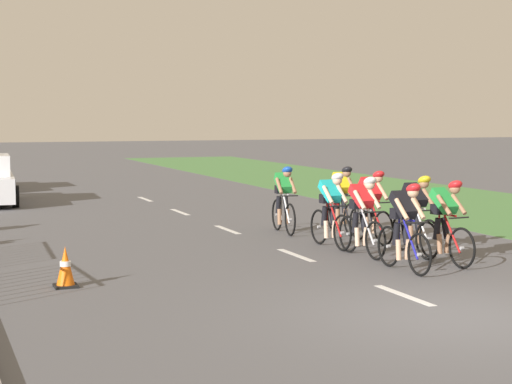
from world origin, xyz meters
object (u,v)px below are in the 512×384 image
(cyclist_fifth, at_px, (331,209))
(cyclist_sixth, at_px, (371,206))
(cyclist_third, at_px, (362,215))
(cyclist_second, at_px, (445,221))
(traffic_cone_mid, at_px, (65,267))
(cyclist_seventh, at_px, (284,199))
(cyclist_fourth, at_px, (416,213))
(cyclist_lead, at_px, (404,226))
(cyclist_eighth, at_px, (342,198))

(cyclist_fifth, relative_size, cyclist_sixth, 1.00)
(cyclist_third, bearing_deg, cyclist_second, -54.60)
(cyclist_third, height_order, cyclist_sixth, same)
(cyclist_third, xyz_separation_m, traffic_cone_mid, (-5.69, -1.02, -0.48))
(cyclist_third, relative_size, cyclist_seventh, 1.00)
(cyclist_fourth, height_order, traffic_cone_mid, cyclist_fourth)
(cyclist_lead, height_order, traffic_cone_mid, cyclist_lead)
(cyclist_third, bearing_deg, cyclist_seventh, 91.85)
(cyclist_third, bearing_deg, cyclist_fourth, -5.85)
(cyclist_lead, bearing_deg, cyclist_third, 87.06)
(cyclist_third, distance_m, cyclist_eighth, 3.31)
(cyclist_sixth, height_order, traffic_cone_mid, cyclist_sixth)
(cyclist_eighth, bearing_deg, cyclist_third, -109.90)
(cyclist_fourth, bearing_deg, cyclist_fifth, 131.99)
(cyclist_seventh, relative_size, traffic_cone_mid, 2.69)
(cyclist_fourth, bearing_deg, cyclist_third, 174.15)
(cyclist_third, xyz_separation_m, cyclist_seventh, (-0.12, 3.56, 0.00))
(cyclist_fifth, bearing_deg, cyclist_eighth, 57.90)
(cyclist_fifth, xyz_separation_m, cyclist_seventh, (-0.04, 2.37, 0.00))
(cyclist_sixth, xyz_separation_m, traffic_cone_mid, (-6.68, -2.50, -0.48))
(cyclist_second, distance_m, traffic_cone_mid, 6.66)
(cyclist_third, bearing_deg, cyclist_eighth, 70.10)
(cyclist_lead, relative_size, cyclist_fourth, 1.00)
(cyclist_second, distance_m, cyclist_fourth, 1.23)
(cyclist_second, relative_size, traffic_cone_mid, 2.69)
(cyclist_fourth, height_order, cyclist_eighth, same)
(cyclist_third, bearing_deg, cyclist_fifth, 93.74)
(cyclist_fourth, xyz_separation_m, cyclist_seventh, (-1.21, 3.67, 0.00))
(cyclist_sixth, bearing_deg, cyclist_fifth, -164.82)
(cyclist_fifth, xyz_separation_m, traffic_cone_mid, (-5.61, -2.21, -0.48))
(cyclist_third, xyz_separation_m, cyclist_sixth, (0.99, 1.48, 0.00))
(traffic_cone_mid, bearing_deg, cyclist_fourth, 7.58)
(cyclist_fourth, height_order, cyclist_seventh, same)
(cyclist_sixth, distance_m, cyclist_eighth, 1.64)
(cyclist_lead, height_order, cyclist_fifth, same)
(cyclist_lead, xyz_separation_m, cyclist_sixth, (1.08, 3.17, 0.00))
(cyclist_lead, distance_m, cyclist_second, 1.09)
(cyclist_third, relative_size, traffic_cone_mid, 2.69)
(traffic_cone_mid, bearing_deg, cyclist_seventh, 39.37)
(cyclist_second, xyz_separation_m, cyclist_third, (-0.95, 1.34, 0.00))
(cyclist_second, bearing_deg, traffic_cone_mid, 177.25)
(cyclist_second, height_order, cyclist_sixth, same)
(cyclist_lead, relative_size, cyclist_sixth, 1.00)
(cyclist_fourth, relative_size, cyclist_sixth, 1.00)
(cyclist_fourth, xyz_separation_m, cyclist_fifth, (-1.18, 1.31, 0.00))
(traffic_cone_mid, bearing_deg, cyclist_third, 10.13)
(cyclist_lead, height_order, cyclist_third, same)
(cyclist_seventh, xyz_separation_m, cyclist_eighth, (1.24, -0.44, 0.00))
(cyclist_third, bearing_deg, cyclist_sixth, 56.23)
(cyclist_second, bearing_deg, cyclist_sixth, 89.12)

